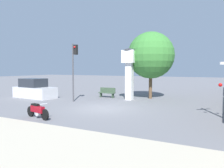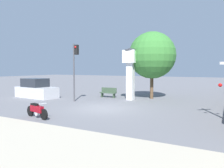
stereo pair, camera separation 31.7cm
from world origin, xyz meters
name	(u,v)px [view 1 (the left image)]	position (x,y,z in m)	size (l,w,h in m)	color
ground_plane	(104,108)	(0.00, 0.00, 0.00)	(120.00, 120.00, 0.00)	slate
motorcycle	(37,111)	(-1.82, -4.24, 0.43)	(1.98, 0.62, 0.89)	black
clock_tower	(129,65)	(-0.04, 4.60, 3.00)	(1.31, 1.31, 4.50)	white
traffic_light	(74,62)	(-3.69, 1.61, 3.25)	(0.50, 0.35, 4.76)	#47474C
street_tree	(151,55)	(1.34, 6.24, 3.91)	(4.19, 4.19, 6.02)	brown
bench	(107,92)	(-2.53, 5.11, 0.49)	(1.60, 0.44, 0.92)	#384C38
parked_car	(34,90)	(-8.51, 1.85, 0.75)	(4.34, 2.14, 1.80)	silver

